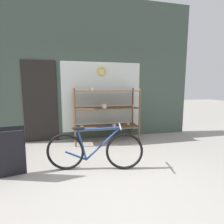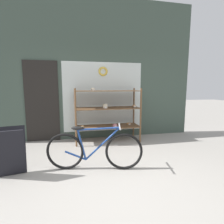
% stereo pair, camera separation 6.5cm
% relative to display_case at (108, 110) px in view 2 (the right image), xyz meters
% --- Properties ---
extents(ground_plane, '(30.00, 30.00, 0.00)m').
position_rel_display_case_xyz_m(ground_plane, '(-0.25, -2.17, -0.84)').
color(ground_plane, gray).
extents(storefront_facade, '(5.61, 0.13, 3.79)m').
position_rel_display_case_xyz_m(storefront_facade, '(-0.29, 0.43, 1.00)').
color(storefront_facade, '#3D4C42').
rests_on(storefront_facade, ground_plane).
extents(display_case, '(1.67, 0.59, 1.41)m').
position_rel_display_case_xyz_m(display_case, '(0.00, 0.00, 0.00)').
color(display_case, brown).
rests_on(display_case, ground_plane).
extents(bicycle, '(1.64, 0.51, 0.78)m').
position_rel_display_case_xyz_m(bicycle, '(-0.52, -1.55, -0.49)').
color(bicycle, black).
rests_on(bicycle, ground_plane).
extents(sandwich_board, '(0.51, 0.46, 0.78)m').
position_rel_display_case_xyz_m(sandwich_board, '(-1.87, -1.47, -0.44)').
color(sandwich_board, black).
rests_on(sandwich_board, ground_plane).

